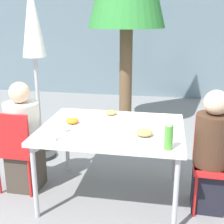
# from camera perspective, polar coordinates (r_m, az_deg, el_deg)

# --- Properties ---
(ground_plane) EXTENTS (24.00, 24.00, 0.00)m
(ground_plane) POSITION_cam_1_polar(r_m,az_deg,el_deg) (3.30, 0.00, -15.07)
(ground_plane) COLOR gray
(building_facade) EXTENTS (10.00, 0.20, 3.00)m
(building_facade) POSITION_cam_1_polar(r_m,az_deg,el_deg) (6.99, 6.36, 15.13)
(building_facade) COLOR slate
(building_facade) RESTS_ON ground
(dining_table) EXTENTS (1.34, 1.03, 0.75)m
(dining_table) POSITION_cam_1_polar(r_m,az_deg,el_deg) (2.98, 0.00, -3.74)
(dining_table) COLOR silver
(dining_table) RESTS_ON ground
(chair_left) EXTENTS (0.41, 0.41, 0.88)m
(chair_left) POSITION_cam_1_polar(r_m,az_deg,el_deg) (3.29, -17.20, -5.81)
(chair_left) COLOR red
(chair_left) RESTS_ON ground
(person_left) EXTENTS (0.35, 0.35, 1.15)m
(person_left) POSITION_cam_1_polar(r_m,az_deg,el_deg) (3.33, -15.84, -5.03)
(person_left) COLOR #473D33
(person_left) RESTS_ON ground
(chair_right) EXTENTS (0.41, 0.41, 0.88)m
(chair_right) POSITION_cam_1_polar(r_m,az_deg,el_deg) (3.09, 18.40, -7.50)
(chair_right) COLOR red
(chair_right) RESTS_ON ground
(person_right) EXTENTS (0.32, 0.32, 1.15)m
(person_right) POSITION_cam_1_polar(r_m,az_deg,el_deg) (3.00, 17.66, -7.42)
(person_right) COLOR black
(person_right) RESTS_ON ground
(closed_umbrella) EXTENTS (0.36, 0.36, 2.15)m
(closed_umbrella) POSITION_cam_1_polar(r_m,az_deg,el_deg) (3.82, -14.21, 13.50)
(closed_umbrella) COLOR #333333
(closed_umbrella) RESTS_ON ground
(plate_0) EXTENTS (0.23, 0.23, 0.06)m
(plate_0) POSITION_cam_1_polar(r_m,az_deg,el_deg) (3.05, -7.24, -1.86)
(plate_0) COLOR white
(plate_0) RESTS_ON dining_table
(plate_1) EXTENTS (0.27, 0.27, 0.07)m
(plate_1) POSITION_cam_1_polar(r_m,az_deg,el_deg) (2.73, 5.91, -4.05)
(plate_1) COLOR white
(plate_1) RESTS_ON dining_table
(plate_2) EXTENTS (0.21, 0.21, 0.06)m
(plate_2) POSITION_cam_1_polar(r_m,az_deg,el_deg) (3.28, -0.17, -0.34)
(plate_2) COLOR white
(plate_2) RESTS_ON dining_table
(bottle) EXTENTS (0.07, 0.07, 0.22)m
(bottle) POSITION_cam_1_polar(r_m,az_deg,el_deg) (2.49, 10.31, -4.51)
(bottle) COLOR #51A338
(bottle) RESTS_ON dining_table
(drinking_cup) EXTENTS (0.07, 0.07, 0.09)m
(drinking_cup) POSITION_cam_1_polar(r_m,az_deg,el_deg) (2.85, -9.09, -2.84)
(drinking_cup) COLOR silver
(drinking_cup) RESTS_ON dining_table
(salad_bowl) EXTENTS (0.15, 0.15, 0.05)m
(salad_bowl) POSITION_cam_1_polar(r_m,az_deg,el_deg) (2.70, -11.67, -4.64)
(salad_bowl) COLOR white
(salad_bowl) RESTS_ON dining_table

